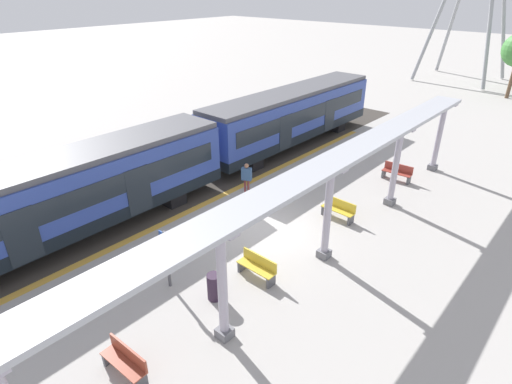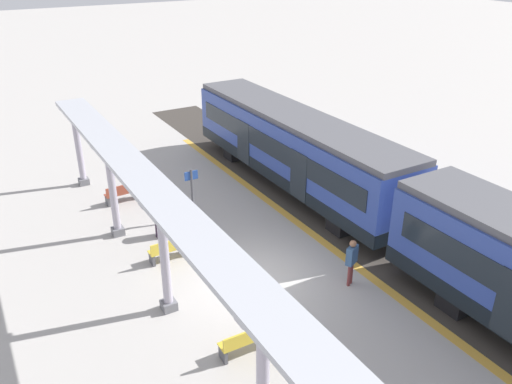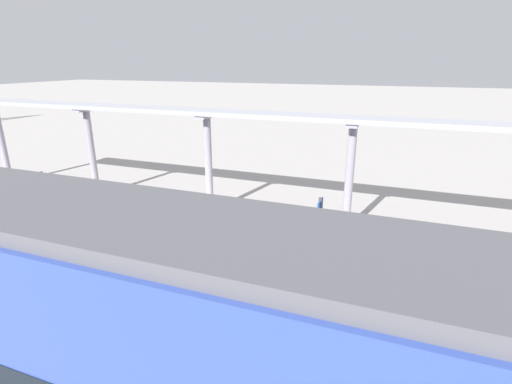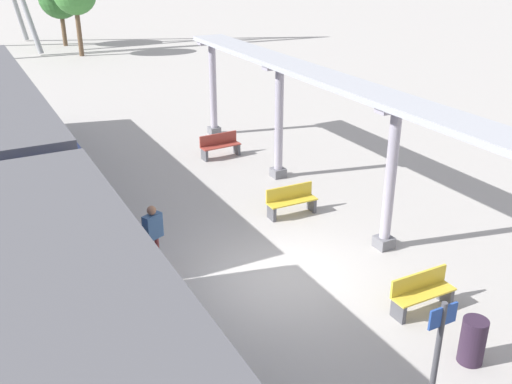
% 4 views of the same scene
% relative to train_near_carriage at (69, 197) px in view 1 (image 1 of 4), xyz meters
% --- Properties ---
extents(ground_plane, '(176.00, 176.00, 0.00)m').
position_rel_train_near_carriage_xyz_m(ground_plane, '(5.16, 5.47, -1.83)').
color(ground_plane, '#A9A5A0').
extents(tactile_edge_strip, '(0.35, 27.61, 0.01)m').
position_rel_train_near_carriage_xyz_m(tactile_edge_strip, '(1.77, 5.47, -1.83)').
color(tactile_edge_strip, gold).
rests_on(tactile_edge_strip, ground).
extents(trackbed, '(3.20, 39.61, 0.01)m').
position_rel_train_near_carriage_xyz_m(trackbed, '(-0.01, 5.47, -1.83)').
color(trackbed, '#38332D').
rests_on(trackbed, ground).
extents(train_near_carriage, '(2.65, 13.74, 3.48)m').
position_rel_train_near_carriage_xyz_m(train_near_carriage, '(0.00, 0.00, 0.00)').
color(train_near_carriage, '#2E459A').
rests_on(train_near_carriage, ground).
extents(train_far_carriage, '(2.65, 13.74, 3.48)m').
position_rel_train_near_carriage_xyz_m(train_far_carriage, '(0.00, 14.32, 0.00)').
color(train_far_carriage, '#2E459A').
rests_on(train_far_carriage, ground).
extents(canopy_pillar_second, '(1.10, 0.44, 3.79)m').
position_rel_train_near_carriage_xyz_m(canopy_pillar_second, '(8.27, 0.26, 0.09)').
color(canopy_pillar_second, slate).
rests_on(canopy_pillar_second, ground).
extents(canopy_pillar_third, '(1.10, 0.44, 3.79)m').
position_rel_train_near_carriage_xyz_m(canopy_pillar_third, '(8.27, 5.50, 0.09)').
color(canopy_pillar_third, slate).
rests_on(canopy_pillar_third, ground).
extents(canopy_pillar_fourth, '(1.10, 0.44, 3.79)m').
position_rel_train_near_carriage_xyz_m(canopy_pillar_fourth, '(8.27, 11.07, 0.09)').
color(canopy_pillar_fourth, slate).
rests_on(canopy_pillar_fourth, ground).
extents(canopy_pillar_fifth, '(1.10, 0.44, 3.79)m').
position_rel_train_near_carriage_xyz_m(canopy_pillar_fifth, '(8.27, 16.38, 0.09)').
color(canopy_pillar_fifth, slate).
rests_on(canopy_pillar_fifth, ground).
extents(canopy_beam, '(1.20, 22.27, 0.16)m').
position_rel_train_near_carriage_xyz_m(canopy_beam, '(8.27, 5.65, 2.04)').
color(canopy_beam, '#A8AAB2').
rests_on(canopy_beam, canopy_pillar_nearest).
extents(bench_near_end, '(1.52, 0.51, 0.86)m').
position_rel_train_near_carriage_xyz_m(bench_near_end, '(7.24, -2.34, -1.39)').
color(bench_near_end, brown).
rests_on(bench_near_end, ground).
extents(bench_mid_platform, '(1.51, 0.47, 0.86)m').
position_rel_train_near_carriage_xyz_m(bench_mid_platform, '(7.14, 8.36, -1.39)').
color(bench_mid_platform, gold).
rests_on(bench_mid_platform, ground).
extents(bench_far_end, '(1.50, 0.44, 0.86)m').
position_rel_train_near_carriage_xyz_m(bench_far_end, '(7.18, 2.95, -1.39)').
color(bench_far_end, gold).
rests_on(bench_far_end, ground).
extents(bench_extra_slot, '(1.52, 0.53, 0.86)m').
position_rel_train_near_carriage_xyz_m(bench_extra_slot, '(7.35, 13.80, -1.39)').
color(bench_extra_slot, '#96392F').
rests_on(bench_extra_slot, ground).
extents(trash_bin, '(0.48, 0.48, 0.94)m').
position_rel_train_near_carriage_xyz_m(trash_bin, '(6.85, 1.21, -1.36)').
color(trash_bin, '#312134').
rests_on(trash_bin, ground).
extents(platform_info_sign, '(0.56, 0.10, 2.20)m').
position_rel_train_near_carriage_xyz_m(platform_info_sign, '(5.25, 0.61, -0.50)').
color(platform_info_sign, '#4C4C51').
rests_on(platform_info_sign, ground).
extents(passenger_waiting_near_edge, '(0.53, 0.40, 1.67)m').
position_rel_train_near_carriage_xyz_m(passenger_waiting_near_edge, '(2.65, 7.30, -0.79)').
color(passenger_waiting_near_edge, brown).
rests_on(passenger_waiting_near_edge, ground).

